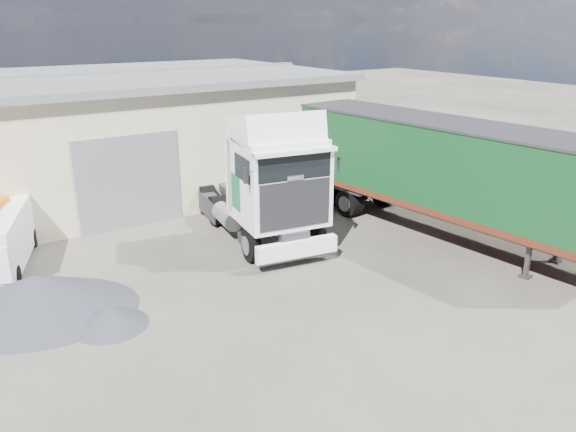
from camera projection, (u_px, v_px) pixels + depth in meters
ground at (329, 320)px, 15.11m from camera, size 120.00×120.00×0.00m
brick_boundary_wall at (452, 169)px, 25.37m from camera, size 0.35×26.00×2.50m
tractor_unit at (268, 187)px, 19.74m from camera, size 3.86×7.69×4.93m
box_trailer at (441, 166)px, 20.38m from camera, size 4.01×13.08×4.28m
gravel_heap at (35, 294)px, 15.42m from camera, size 7.03×7.03×1.12m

